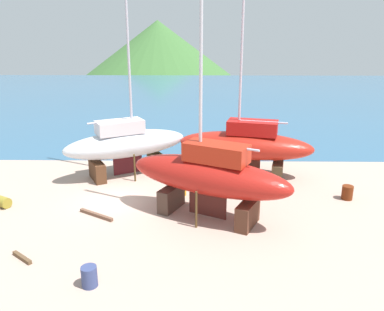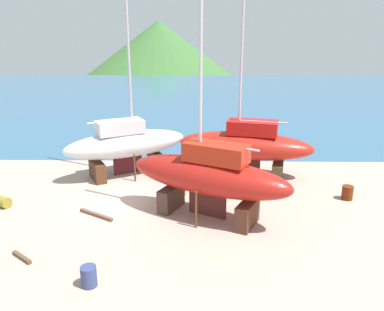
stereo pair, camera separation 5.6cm
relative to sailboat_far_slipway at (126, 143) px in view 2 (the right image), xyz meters
The scene contains 12 objects.
ground_plane 9.83m from the sailboat_far_slipway, 89.39° to the right, with size 50.99×50.99×0.00m, color tan.
sea_water 36.93m from the sailboat_far_slipway, 89.84° to the left, with size 154.56×67.32×0.01m, color #346285.
headland_hill 131.03m from the sailboat_far_slipway, 94.76° to the left, with size 83.13×83.13×30.03m, color #3E6B33.
sailboat_far_slipway is the anchor object (origin of this frame).
sailboat_large_starboard 8.62m from the sailboat_far_slipway, 49.82° to the right, with size 9.28×6.29×15.28m.
sailboat_mid_port 8.31m from the sailboat_far_slipway, ahead, with size 9.77×4.99×16.69m.
worker 5.73m from the sailboat_far_slipway, 42.20° to the right, with size 0.43×0.50×1.60m.
barrel_tar_black 12.88m from the sailboat_far_slipway, 86.71° to the right, with size 0.63×0.63×0.85m, color #374374.
barrel_rust_mid 14.72m from the sailboat_far_slipway, 16.05° to the right, with size 0.66×0.66×0.85m, color #62260F.
barrel_rust_near 8.57m from the sailboat_far_slipway, 138.81° to the right, with size 0.63×0.63×0.88m, color olive.
timber_short_skew 7.00m from the sailboat_far_slipway, 95.03° to the right, with size 2.36×0.18×0.18m, color brown.
timber_plank_far 11.46m from the sailboat_far_slipway, 104.39° to the right, with size 1.36×0.17×0.17m, color brown.
Camera 2 is at (4.95, -21.03, 9.52)m, focal length 36.04 mm.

